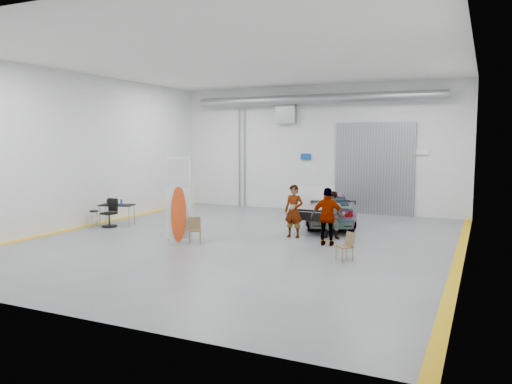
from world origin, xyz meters
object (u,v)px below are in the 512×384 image
at_px(folding_chair_near, 195,235).
at_px(person_a, 294,211).
at_px(person_c, 328,217).
at_px(person_b, 334,215).
at_px(work_table, 116,204).
at_px(shop_stool, 94,219).
at_px(office_chair, 110,215).
at_px(surfboard_display, 176,205).
at_px(sedan_car, 328,209).
at_px(folding_chair_far, 344,252).

bearing_deg(folding_chair_near, person_a, 8.22).
height_order(person_c, folding_chair_near, person_c).
distance_m(person_b, work_table, 8.79).
bearing_deg(shop_stool, work_table, 64.58).
bearing_deg(work_table, office_chair, -80.09).
height_order(surfboard_display, work_table, surfboard_display).
xyz_separation_m(person_c, work_table, (-8.87, 0.20, -0.11)).
distance_m(person_a, office_chair, 7.41).
bearing_deg(person_a, surfboard_display, -140.48).
relative_size(sedan_car, person_b, 2.77).
xyz_separation_m(shop_stool, office_chair, (0.46, 0.40, 0.15)).
bearing_deg(person_a, person_b, 16.03).
height_order(surfboard_display, office_chair, surfboard_display).
relative_size(person_c, folding_chair_far, 2.29).
bearing_deg(person_a, work_table, -171.25).
relative_size(sedan_car, work_table, 3.16).
bearing_deg(person_a, folding_chair_far, -42.31).
bearing_deg(person_c, office_chair, -6.38).
distance_m(sedan_car, person_b, 2.78).
distance_m(folding_chair_near, shop_stool, 5.27).
bearing_deg(office_chair, work_table, 102.29).
bearing_deg(folding_chair_near, person_c, -13.09).
bearing_deg(person_b, folding_chair_far, -72.07).
relative_size(person_a, work_table, 1.28).
bearing_deg(shop_stool, surfboard_display, -11.99).
bearing_deg(person_c, surfboard_display, 10.30).
bearing_deg(work_table, surfboard_display, -23.37).
bearing_deg(folding_chair_far, sedan_car, 153.83).
height_order(person_c, work_table, person_c).
height_order(person_c, surfboard_display, surfboard_display).
bearing_deg(office_chair, folding_chair_far, -7.10).
bearing_deg(sedan_car, folding_chair_near, 39.76).
height_order(sedan_car, person_a, person_a).
bearing_deg(person_a, sedan_car, 86.32).
height_order(person_b, person_c, person_c).
distance_m(person_b, shop_stool, 9.31).
relative_size(sedan_car, office_chair, 4.22).
bearing_deg(shop_stool, person_b, 10.53).
distance_m(person_b, person_c, 1.10).
xyz_separation_m(surfboard_display, shop_stool, (-4.46, 0.95, -0.90)).
xyz_separation_m(person_b, surfboard_display, (-4.68, -2.65, 0.40)).
bearing_deg(surfboard_display, folding_chair_far, -25.41).
bearing_deg(sedan_car, shop_stool, 7.26).
xyz_separation_m(person_c, office_chair, (-8.80, -0.21, -0.47)).
bearing_deg(work_table, person_a, 4.64).
bearing_deg(shop_stool, person_c, 3.78).
bearing_deg(person_c, sedan_car, -81.46).
relative_size(shop_stool, office_chair, 0.61).
bearing_deg(person_a, shop_stool, -165.59).
relative_size(folding_chair_near, shop_stool, 1.28).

